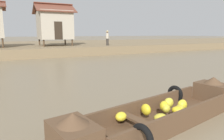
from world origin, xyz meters
The scene contains 5 objects.
ground_plane centered at (0.00, 10.00, 0.00)m, with size 300.00×300.00×0.00m, color #7A6B51.
riverbank_strip centered at (0.00, 28.89, 0.43)m, with size 160.00×20.00×0.86m, color #7F6B4C.
banana_boat centered at (-0.37, 3.88, 0.30)m, with size 5.48×2.25×0.86m.
stilt_house_mid_right centered at (1.39, 23.24, 3.10)m, with size 4.02×3.73×4.48m.
vendor_person centered at (6.57, 20.89, 1.78)m, with size 0.44×0.44×1.66m.
Camera 1 is at (-3.62, 0.30, 2.16)m, focal length 32.97 mm.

